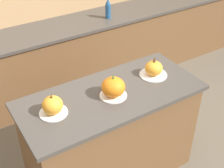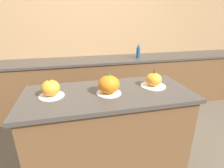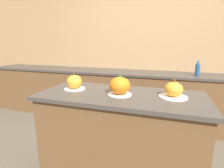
% 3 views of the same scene
% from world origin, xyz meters
% --- Properties ---
extents(kitchen_island, '(1.49, 0.66, 0.93)m').
position_xyz_m(kitchen_island, '(0.00, 0.00, 0.47)').
color(kitchen_island, brown).
rests_on(kitchen_island, ground_plane).
extents(back_counter, '(6.00, 0.60, 0.90)m').
position_xyz_m(back_counter, '(0.00, 1.45, 0.45)').
color(back_counter, brown).
rests_on(back_counter, ground_plane).
extents(pumpkin_cake_left, '(0.21, 0.21, 0.17)m').
position_xyz_m(pumpkin_cake_left, '(-0.48, 0.02, 1.00)').
color(pumpkin_cake_left, white).
rests_on(pumpkin_cake_left, kitchen_island).
extents(pumpkin_cake_center, '(0.22, 0.22, 0.20)m').
position_xyz_m(pumpkin_cake_center, '(0.00, -0.03, 1.01)').
color(pumpkin_cake_center, white).
rests_on(pumpkin_cake_center, kitchen_island).
extents(pumpkin_cake_right, '(0.24, 0.24, 0.18)m').
position_xyz_m(pumpkin_cake_right, '(0.45, 0.04, 0.99)').
color(pumpkin_cake_right, white).
rests_on(pumpkin_cake_right, kitchen_island).
extents(bottle_tall, '(0.07, 0.07, 0.25)m').
position_xyz_m(bottle_tall, '(0.82, 1.38, 1.02)').
color(bottle_tall, '#235184').
rests_on(bottle_tall, back_counter).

